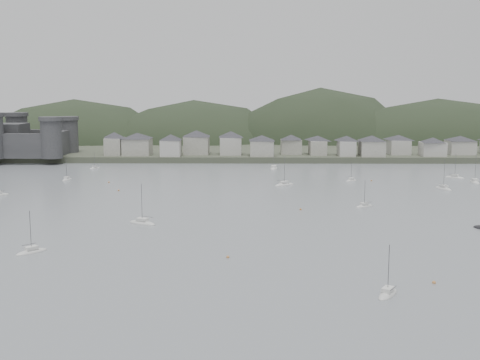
{
  "coord_description": "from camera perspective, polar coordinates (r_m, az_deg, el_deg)",
  "views": [
    {
      "loc": [
        1.91,
        -119.18,
        34.99
      ],
      "look_at": [
        0.0,
        75.0,
        6.0
      ],
      "focal_mm": 44.45,
      "sensor_mm": 36.0,
      "label": 1
    }
  ],
  "objects": [
    {
      "name": "sailboat_lead",
      "position": [
        257.91,
        19.91,
        0.22
      ],
      "size": [
        7.7,
        6.7,
        10.65
      ],
      "rotation": [
        0.0,
        0.0,
        0.92
      ],
      "color": "beige",
      "rests_on": "ground"
    },
    {
      "name": "moored_fleet",
      "position": [
        183.78,
        -5.15,
        -2.46
      ],
      "size": [
        250.8,
        178.5,
        13.73
      ],
      "color": "beige",
      "rests_on": "ground"
    },
    {
      "name": "mooring_buoys",
      "position": [
        175.38,
        1.02,
        -2.97
      ],
      "size": [
        158.84,
        127.22,
        0.7
      ],
      "color": "#B8783D",
      "rests_on": "ground"
    },
    {
      "name": "forested_ridge",
      "position": [
        391.34,
        0.99,
        1.7
      ],
      "size": [
        851.55,
        103.94,
        102.57
      ],
      "color": "black",
      "rests_on": "ground"
    },
    {
      "name": "ground",
      "position": [
        124.23,
        -0.34,
        -7.87
      ],
      "size": [
        900.0,
        900.0,
        0.0
      ],
      "primitive_type": "plane",
      "color": "slate",
      "rests_on": "ground"
    },
    {
      "name": "waterfront_town",
      "position": [
        307.54,
        9.69,
        3.46
      ],
      "size": [
        451.48,
        28.46,
        12.92
      ],
      "color": "gray",
      "rests_on": "far_shore_land"
    },
    {
      "name": "far_shore_land",
      "position": [
        415.54,
        0.3,
        3.87
      ],
      "size": [
        900.0,
        250.0,
        3.0
      ],
      "primitive_type": "cube",
      "color": "#383D2D",
      "rests_on": "ground"
    },
    {
      "name": "castle",
      "position": [
        323.78,
        -21.6,
        3.64
      ],
      "size": [
        66.0,
        43.0,
        20.0
      ],
      "color": "#343437",
      "rests_on": "far_shore_land"
    }
  ]
}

